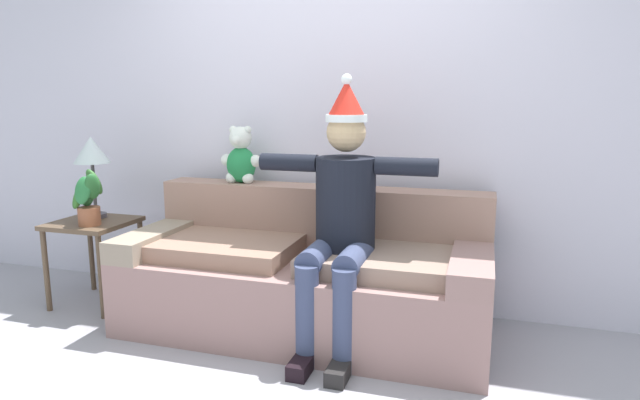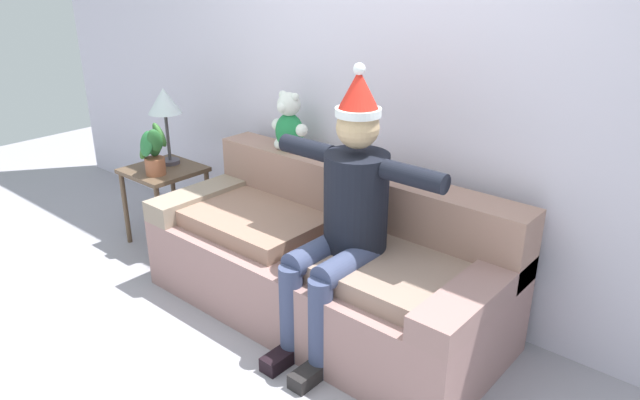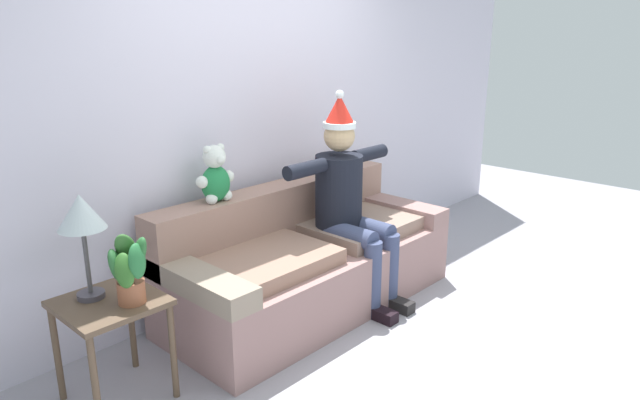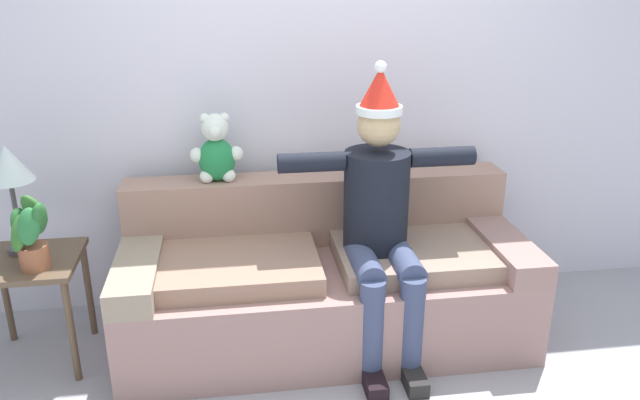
% 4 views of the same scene
% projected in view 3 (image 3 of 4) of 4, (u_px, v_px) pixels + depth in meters
% --- Properties ---
extents(ground_plane, '(10.00, 10.00, 0.00)m').
position_uv_depth(ground_plane, '(424.00, 353.00, 3.55)').
color(ground_plane, '#9A96A0').
extents(back_wall, '(7.00, 0.10, 2.70)m').
position_uv_depth(back_wall, '(253.00, 111.00, 4.18)').
color(back_wall, silver).
rests_on(back_wall, ground_plane).
extents(couch, '(2.16, 0.91, 0.84)m').
position_uv_depth(couch, '(307.00, 261.00, 4.12)').
color(couch, gray).
rests_on(couch, ground_plane).
extents(person_seated, '(1.02, 0.77, 1.53)m').
position_uv_depth(person_seated, '(349.00, 198.00, 4.06)').
color(person_seated, black).
rests_on(person_seated, ground_plane).
extents(teddy_bear, '(0.29, 0.17, 0.38)m').
position_uv_depth(teddy_bear, '(216.00, 176.00, 3.72)').
color(teddy_bear, '#218044').
rests_on(teddy_bear, couch).
extents(side_table, '(0.49, 0.49, 0.58)m').
position_uv_depth(side_table, '(111.00, 317.00, 2.98)').
color(side_table, brown).
rests_on(side_table, ground_plane).
extents(table_lamp, '(0.24, 0.24, 0.56)m').
position_uv_depth(table_lamp, '(81.00, 217.00, 2.86)').
color(table_lamp, '#454049').
rests_on(table_lamp, side_table).
extents(potted_plant, '(0.23, 0.23, 0.38)m').
position_uv_depth(potted_plant, '(129.00, 269.00, 2.88)').
color(potted_plant, '#995639').
rests_on(potted_plant, side_table).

